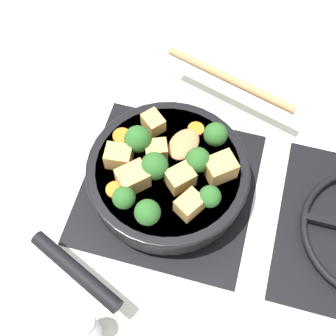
% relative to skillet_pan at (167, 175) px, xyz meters
% --- Properties ---
extents(ground_plane, '(2.40, 2.40, 0.00)m').
position_rel_skillet_pan_xyz_m(ground_plane, '(-0.00, 0.00, -0.06)').
color(ground_plane, silver).
extents(front_burner_grate, '(0.31, 0.31, 0.03)m').
position_rel_skillet_pan_xyz_m(front_burner_grate, '(-0.00, 0.00, -0.04)').
color(front_burner_grate, black).
rests_on(front_burner_grate, ground_plane).
extents(skillet_pan, '(0.39, 0.32, 0.05)m').
position_rel_skillet_pan_xyz_m(skillet_pan, '(0.00, 0.00, 0.00)').
color(skillet_pan, black).
rests_on(skillet_pan, front_burner_grate).
extents(wooden_spoon, '(0.25, 0.26, 0.02)m').
position_rel_skillet_pan_xyz_m(wooden_spoon, '(-0.15, 0.05, 0.03)').
color(wooden_spoon, '#A87A4C').
rests_on(wooden_spoon, skillet_pan).
extents(tofu_cube_center_large, '(0.06, 0.06, 0.04)m').
position_rel_skillet_pan_xyz_m(tofu_cube_center_large, '(-0.02, 0.09, 0.04)').
color(tofu_cube_center_large, tan).
rests_on(tofu_cube_center_large, skillet_pan).
extents(tofu_cube_near_handle, '(0.05, 0.05, 0.03)m').
position_rel_skillet_pan_xyz_m(tofu_cube_near_handle, '(-0.08, -0.05, 0.04)').
color(tofu_cube_near_handle, tan).
rests_on(tofu_cube_near_handle, skillet_pan).
extents(tofu_cube_east_chunk, '(0.04, 0.05, 0.03)m').
position_rel_skillet_pan_xyz_m(tofu_cube_east_chunk, '(-0.02, -0.03, 0.04)').
color(tofu_cube_east_chunk, tan).
rests_on(tofu_cube_east_chunk, skillet_pan).
extents(tofu_cube_west_chunk, '(0.05, 0.05, 0.03)m').
position_rel_skillet_pan_xyz_m(tofu_cube_west_chunk, '(0.06, 0.05, 0.04)').
color(tofu_cube_west_chunk, tan).
rests_on(tofu_cube_west_chunk, skillet_pan).
extents(tofu_cube_back_piece, '(0.04, 0.05, 0.03)m').
position_rel_skillet_pan_xyz_m(tofu_cube_back_piece, '(0.01, -0.08, 0.04)').
color(tofu_cube_back_piece, tan).
rests_on(tofu_cube_back_piece, skillet_pan).
extents(tofu_cube_front_piece, '(0.06, 0.06, 0.04)m').
position_rel_skillet_pan_xyz_m(tofu_cube_front_piece, '(0.04, -0.05, 0.04)').
color(tofu_cube_front_piece, tan).
rests_on(tofu_cube_front_piece, skillet_pan).
extents(tofu_cube_mid_small, '(0.05, 0.05, 0.03)m').
position_rel_skillet_pan_xyz_m(tofu_cube_mid_small, '(0.02, 0.03, 0.04)').
color(tofu_cube_mid_small, tan).
rests_on(tofu_cube_mid_small, skillet_pan).
extents(broccoli_floret_near_spoon, '(0.04, 0.04, 0.05)m').
position_rel_skillet_pan_xyz_m(broccoli_floret_near_spoon, '(-0.07, 0.07, 0.05)').
color(broccoli_floret_near_spoon, '#709956').
rests_on(broccoli_floret_near_spoon, skillet_pan).
extents(broccoli_floret_center_top, '(0.04, 0.04, 0.04)m').
position_rel_skillet_pan_xyz_m(broccoli_floret_center_top, '(0.04, 0.08, 0.05)').
color(broccoli_floret_center_top, '#709956').
rests_on(broccoli_floret_center_top, skillet_pan).
extents(broccoli_floret_east_rim, '(0.04, 0.04, 0.05)m').
position_rel_skillet_pan_xyz_m(broccoli_floret_east_rim, '(-0.02, 0.05, 0.05)').
color(broccoli_floret_east_rim, '#709956').
rests_on(broccoli_floret_east_rim, skillet_pan).
extents(broccoli_floret_west_rim, '(0.04, 0.04, 0.05)m').
position_rel_skillet_pan_xyz_m(broccoli_floret_west_rim, '(0.10, -0.01, 0.05)').
color(broccoli_floret_west_rim, '#709956').
rests_on(broccoli_floret_west_rim, skillet_pan).
extents(broccoli_floret_north_edge, '(0.05, 0.05, 0.05)m').
position_rel_skillet_pan_xyz_m(broccoli_floret_north_edge, '(0.01, -0.02, 0.05)').
color(broccoli_floret_north_edge, '#709956').
rests_on(broccoli_floret_north_edge, skillet_pan).
extents(broccoli_floret_south_cluster, '(0.04, 0.04, 0.04)m').
position_rel_skillet_pan_xyz_m(broccoli_floret_south_cluster, '(0.08, -0.05, 0.05)').
color(broccoli_floret_south_cluster, '#709956').
rests_on(broccoli_floret_south_cluster, skillet_pan).
extents(broccoli_floret_mid_floret, '(0.05, 0.05, 0.05)m').
position_rel_skillet_pan_xyz_m(broccoli_floret_mid_floret, '(-0.03, -0.06, 0.05)').
color(broccoli_floret_mid_floret, '#709956').
rests_on(broccoli_floret_mid_floret, skillet_pan).
extents(carrot_slice_orange_thin, '(0.03, 0.03, 0.01)m').
position_rel_skillet_pan_xyz_m(carrot_slice_orange_thin, '(0.06, -0.07, 0.02)').
color(carrot_slice_orange_thin, orange).
rests_on(carrot_slice_orange_thin, skillet_pan).
extents(carrot_slice_near_center, '(0.03, 0.03, 0.01)m').
position_rel_skillet_pan_xyz_m(carrot_slice_near_center, '(-0.09, 0.03, 0.02)').
color(carrot_slice_near_center, orange).
rests_on(carrot_slice_near_center, skillet_pan).
extents(carrot_slice_edge_slice, '(0.03, 0.03, 0.01)m').
position_rel_skillet_pan_xyz_m(carrot_slice_edge_slice, '(-0.04, -0.09, 0.02)').
color(carrot_slice_edge_slice, orange).
rests_on(carrot_slice_edge_slice, skillet_pan).
extents(salt_shaker, '(0.04, 0.04, 0.09)m').
position_rel_skillet_pan_xyz_m(salt_shaker, '(0.27, -0.05, -0.01)').
color(salt_shaker, white).
rests_on(salt_shaker, ground_plane).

